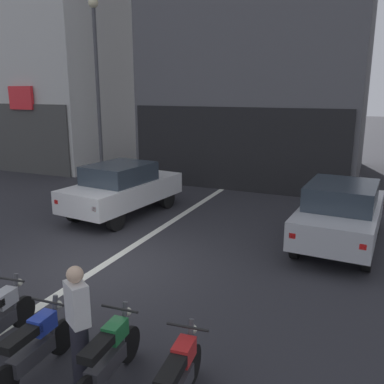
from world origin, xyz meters
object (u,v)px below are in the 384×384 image
motorcycle_red_row_rightmost (179,378)px  street_lamp (97,77)px  motorcycle_blue_row_centre (34,346)px  motorcycle_green_row_right_mid (109,355)px  car_white_crossing_near (122,188)px  car_silver_parked_kerbside (341,212)px  person_by_motorcycles (79,324)px

motorcycle_red_row_rightmost → street_lamp: bearing=129.8°
motorcycle_blue_row_centre → motorcycle_red_row_rightmost: same height
motorcycle_green_row_right_mid → motorcycle_red_row_rightmost: bearing=-1.8°
street_lamp → motorcycle_blue_row_centre: street_lamp is taller
car_white_crossing_near → car_silver_parked_kerbside: bearing=-0.7°
car_silver_parked_kerbside → motorcycle_blue_row_centre: 7.60m
person_by_motorcycles → car_silver_parked_kerbside: bearing=67.5°
motorcycle_green_row_right_mid → motorcycle_blue_row_centre: bearing=-166.8°
street_lamp → motorcycle_red_row_rightmost: 12.92m
motorcycle_blue_row_centre → motorcycle_red_row_rightmost: 2.08m
car_silver_parked_kerbside → street_lamp: (-9.21, 2.90, 3.39)m
street_lamp → motorcycle_blue_row_centre: 11.94m
street_lamp → motorcycle_red_row_rightmost: (7.89, -9.49, -3.82)m
car_silver_parked_kerbside → motorcycle_red_row_rightmost: (-1.31, -6.59, -0.43)m
car_silver_parked_kerbside → motorcycle_green_row_right_mid: (-2.35, -6.56, -0.43)m
person_by_motorcycles → motorcycle_green_row_right_mid: bearing=9.7°
motorcycle_red_row_rightmost → person_by_motorcycles: person_by_motorcycles is taller
motorcycle_green_row_right_mid → motorcycle_red_row_rightmost: (1.03, -0.03, 0.00)m
motorcycle_blue_row_centre → motorcycle_green_row_right_mid: (1.03, 0.24, 0.00)m
person_by_motorcycles → street_lamp: bearing=124.1°
motorcycle_red_row_rightmost → motorcycle_green_row_right_mid: bearing=178.2°
street_lamp → person_by_motorcycles: (6.46, -9.52, -3.42)m
street_lamp → motorcycle_green_row_right_mid: 12.29m
car_white_crossing_near → motorcycle_blue_row_centre: bearing=-66.2°
motorcycle_red_row_rightmost → car_silver_parked_kerbside: bearing=78.7°
car_white_crossing_near → person_by_motorcycles: person_by_motorcycles is taller
car_silver_parked_kerbside → motorcycle_red_row_rightmost: size_ratio=2.52×
motorcycle_blue_row_centre → motorcycle_green_row_right_mid: 1.06m
motorcycle_green_row_right_mid → person_by_motorcycles: size_ratio=1.00×
street_lamp → motorcycle_green_row_right_mid: street_lamp is taller
car_white_crossing_near → motorcycle_red_row_rightmost: 8.41m
street_lamp → motorcycle_green_row_right_mid: size_ratio=4.23×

